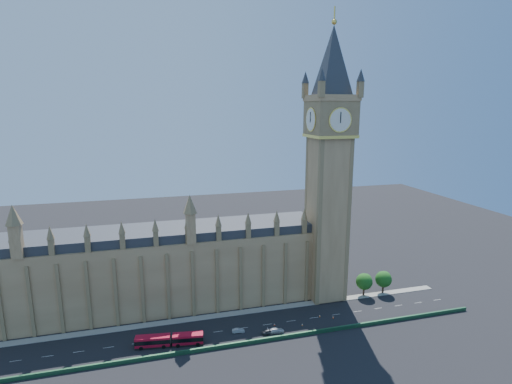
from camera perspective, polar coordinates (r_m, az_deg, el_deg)
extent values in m
plane|color=black|center=(131.83, -3.64, -19.04)|extent=(400.00, 400.00, 0.00)
cube|color=#977249|center=(144.03, -15.51, -11.11)|extent=(120.00, 20.00, 25.00)
cube|color=#2D3035|center=(139.27, -15.83, -5.79)|extent=(120.00, 18.00, 3.00)
cube|color=#977249|center=(143.88, 10.07, -3.91)|extent=(12.00, 12.00, 58.00)
cube|color=olive|center=(138.62, 10.60, 10.16)|extent=(14.00, 14.00, 12.00)
cylinder|color=silver|center=(132.21, 11.96, 10.03)|extent=(7.20, 0.30, 7.20)
cube|color=#977249|center=(138.61, 10.71, 13.05)|extent=(14.50, 14.50, 2.00)
pyramid|color=#2D3035|center=(141.04, 11.10, 22.42)|extent=(20.59, 20.59, 22.00)
sphere|color=#F2C64C|center=(141.19, 11.11, 22.74)|extent=(1.80, 1.80, 1.80)
cube|color=#1E4C2D|center=(124.03, -2.76, -20.89)|extent=(160.00, 0.60, 1.20)
cube|color=gray|center=(139.89, -4.46, -17.06)|extent=(160.00, 3.00, 0.16)
cylinder|color=#382619|center=(156.23, 15.13, -13.43)|extent=(0.70, 0.70, 4.00)
sphere|color=#174612|center=(154.79, 15.20, -12.25)|extent=(6.00, 6.00, 6.00)
sphere|color=#174612|center=(155.16, 15.42, -11.96)|extent=(4.38, 4.38, 4.38)
cylinder|color=#382619|center=(160.16, 17.67, -12.93)|extent=(0.70, 0.70, 4.00)
sphere|color=#174612|center=(158.76, 17.75, -11.78)|extent=(6.00, 6.00, 6.00)
sphere|color=#174612|center=(159.17, 17.95, -11.50)|extent=(4.38, 4.38, 4.38)
cube|color=#AE0B24|center=(126.64, -14.53, -19.97)|extent=(10.22, 4.10, 3.31)
cube|color=#AE0B24|center=(125.71, -9.70, -20.00)|extent=(9.12, 3.95, 3.31)
cube|color=black|center=(126.43, -14.54, -19.82)|extent=(10.27, 4.16, 1.26)
cube|color=black|center=(125.51, -9.71, -19.84)|extent=(9.18, 4.01, 1.26)
cylinder|color=black|center=(126.19, -12.25, -20.06)|extent=(1.22, 2.74, 2.65)
cylinder|color=black|center=(126.52, -16.11, -20.69)|extent=(1.14, 0.48, 1.10)
cylinder|color=black|center=(128.83, -15.92, -20.03)|extent=(1.14, 0.48, 1.10)
cylinder|color=black|center=(125.68, -13.05, -20.75)|extent=(1.14, 0.48, 1.10)
cylinder|color=black|center=(128.00, -12.92, -20.09)|extent=(1.14, 0.48, 1.10)
cylinder|color=black|center=(125.32, -11.09, -20.76)|extent=(1.14, 0.48, 1.10)
cylinder|color=black|center=(127.64, -11.00, -20.10)|extent=(1.14, 0.48, 1.10)
cylinder|color=black|center=(125.02, -8.33, -20.74)|extent=(1.14, 0.48, 1.10)
cylinder|color=black|center=(127.35, -8.30, -20.08)|extent=(1.14, 0.48, 1.10)
imported|color=#3C3E43|center=(129.32, 1.87, -19.32)|extent=(4.26, 1.74, 1.45)
imported|color=#9FA1A6|center=(130.10, -2.54, -19.16)|extent=(4.00, 1.84, 1.27)
imported|color=silver|center=(129.91, 2.83, -19.15)|extent=(5.39, 2.63, 1.51)
cube|color=black|center=(133.83, 2.67, -18.51)|extent=(0.40, 0.40, 0.04)
cone|color=#F23E0C|center=(133.67, 2.67, -18.39)|extent=(0.44, 0.44, 0.66)
cylinder|color=white|center=(133.63, 2.67, -18.36)|extent=(0.32, 0.32, 0.11)
cube|color=black|center=(139.93, 9.09, -17.20)|extent=(0.48, 0.48, 0.04)
cone|color=orange|center=(139.77, 9.09, -17.08)|extent=(0.52, 0.52, 0.71)
cylinder|color=white|center=(139.72, 9.09, -17.05)|extent=(0.34, 0.34, 0.12)
cube|color=black|center=(139.94, 10.96, -17.28)|extent=(0.54, 0.54, 0.04)
cone|color=#FF5A0D|center=(139.77, 10.97, -17.15)|extent=(0.59, 0.59, 0.74)
cylinder|color=white|center=(139.72, 10.97, -17.11)|extent=(0.36, 0.36, 0.13)
cube|color=black|center=(134.44, 6.63, -18.43)|extent=(0.36, 0.36, 0.04)
cone|color=orange|center=(134.29, 6.64, -18.32)|extent=(0.39, 0.39, 0.62)
cylinder|color=white|center=(134.25, 6.64, -18.29)|extent=(0.30, 0.30, 0.11)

